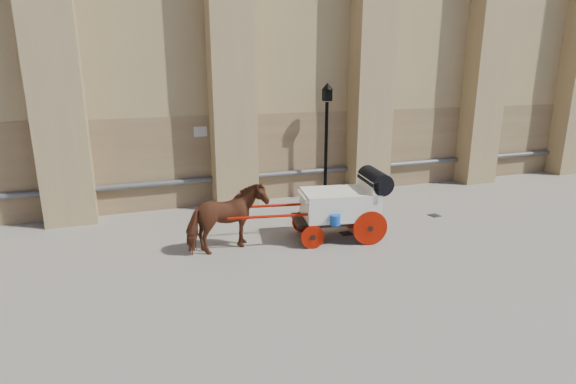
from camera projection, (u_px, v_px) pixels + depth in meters
name	position (u px, v px, depth m)	size (l,w,h in m)	color
ground	(303.00, 238.00, 12.21)	(90.00, 90.00, 0.00)	gray
horse	(227.00, 219.00, 11.13)	(0.91, 2.00, 1.69)	brown
carriage	(345.00, 202.00, 11.99)	(4.38, 1.88, 1.86)	black
street_lamp	(326.00, 139.00, 15.33)	(0.38, 0.38, 4.02)	black
drain_grate_near	(346.00, 234.00, 12.52)	(0.32, 0.32, 0.01)	black
drain_grate_far	(434.00, 215.00, 14.08)	(0.32, 0.32, 0.01)	black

